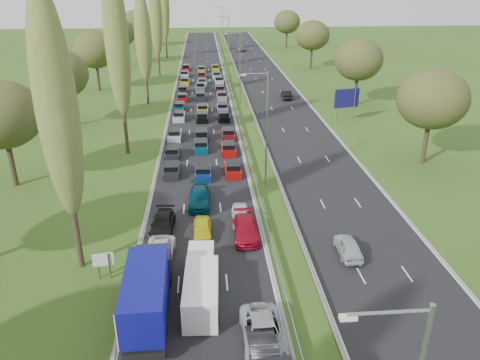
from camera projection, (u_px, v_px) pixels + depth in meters
name	position (u px, v px, depth m)	size (l,w,h in m)	color
ground	(239.00, 100.00, 83.67)	(260.00, 260.00, 0.00)	#324F18
near_carriageway	(201.00, 98.00, 85.48)	(10.50, 215.00, 0.04)	black
far_carriageway	(275.00, 96.00, 86.43)	(10.50, 215.00, 0.04)	black
central_reservation	(238.00, 94.00, 85.73)	(2.36, 215.00, 0.32)	gray
lamp_columns	(240.00, 69.00, 79.44)	(0.18, 140.18, 12.00)	gray
poplar_row	(134.00, 37.00, 66.77)	(2.80, 127.80, 22.44)	#2D2116
woodland_left	(53.00, 79.00, 62.85)	(8.00, 166.00, 11.10)	#2D2116
woodland_right	(376.00, 69.00, 69.79)	(8.00, 153.00, 11.10)	#2D2116
traffic_queue_fill	(201.00, 102.00, 80.53)	(9.10, 68.34, 0.80)	black
near_car_2	(160.00, 253.00, 36.40)	(2.18, 4.73, 1.32)	silver
near_car_3	(162.00, 224.00, 40.50)	(1.97, 4.85, 1.41)	black
near_car_7	(199.00, 197.00, 45.27)	(2.09, 5.13, 1.49)	#043948
near_car_8	(202.00, 229.00, 39.85)	(1.55, 3.85, 1.31)	#D4D30E
near_car_9	(264.00, 356.00, 26.32)	(1.62, 4.65, 1.53)	black
near_car_10	(263.00, 334.00, 27.98)	(2.51, 5.44, 1.51)	#A3A7AD
near_car_11	(246.00, 229.00, 39.69)	(2.07, 5.10, 1.48)	maroon
near_car_12	(241.00, 215.00, 42.07)	(1.59, 3.96, 1.35)	white
far_car_0	(348.00, 247.00, 37.11)	(1.66, 4.11, 1.40)	#ADB3B7
far_car_1	(286.00, 94.00, 84.66)	(1.59, 4.57, 1.50)	black
far_car_2	(241.00, 49.00, 138.60)	(2.24, 4.86, 1.35)	slate
blue_lorry	(148.00, 291.00, 29.81)	(2.53, 9.11, 3.84)	black
white_van_front	(201.00, 291.00, 31.19)	(2.23, 5.69, 2.29)	white
white_van_rear	(200.00, 267.00, 34.03)	(1.89, 4.81, 1.93)	white
info_sign	(103.00, 262.00, 33.92)	(1.49, 0.36, 2.10)	gray
direction_sign	(347.00, 100.00, 69.43)	(3.93, 0.97, 5.20)	gray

